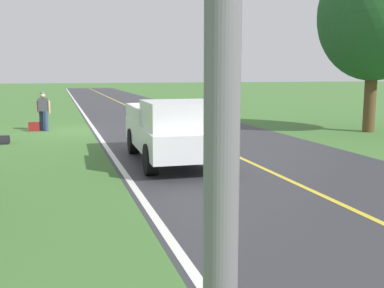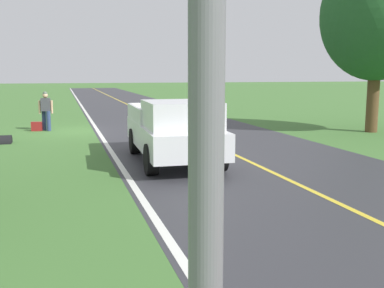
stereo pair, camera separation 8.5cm
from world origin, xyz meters
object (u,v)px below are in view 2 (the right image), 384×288
Objects in this scene: hitchhiker_walking at (46,109)px; pickup_truck_passing at (174,129)px; suitcase_carried at (37,126)px; tree_far_side_near at (378,16)px.

hitchhiker_walking is 9.60m from pickup_truck_passing.
pickup_truck_passing is at bearing 30.32° from suitcase_carried.
hitchhiker_walking is 14.92m from tree_far_side_near.
tree_far_side_near is at bearing -155.90° from pickup_truck_passing.
hitchhiker_walking is 0.23× the size of tree_far_side_near.
pickup_truck_passing is at bearing 112.94° from hitchhiker_walking.
hitchhiker_walking is 0.32× the size of pickup_truck_passing.
suitcase_carried is 0.06× the size of tree_far_side_near.
tree_far_side_near is at bearing 77.87° from suitcase_carried.
hitchhiker_walking is at bearing 100.86° from suitcase_carried.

